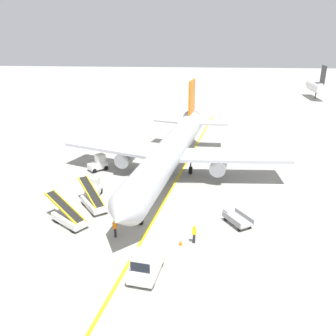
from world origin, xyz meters
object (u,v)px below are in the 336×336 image
at_px(belt_loader_aft_hold, 93,201).
at_px(safety_cone_nose_right, 181,243).
at_px(baggage_tug_by_cargo_door, 99,163).
at_px(pushback_tug, 145,265).
at_px(airliner, 171,150).
at_px(safety_cone_wingtip_left, 163,186).
at_px(ground_crew_wing_walker, 115,228).
at_px(belt_loader_forward_hold, 69,217).
at_px(safety_cone_nose_left, 142,164).
at_px(baggage_tug_near_wing, 94,188).
at_px(ground_crew_marshaller, 194,234).
at_px(safety_cone_wingtip_right, 116,163).
at_px(baggage_cart_loaded, 237,220).

height_order(belt_loader_aft_hold, safety_cone_nose_right, belt_loader_aft_hold).
bearing_deg(baggage_tug_by_cargo_door, pushback_tug, -66.60).
relative_size(pushback_tug, safety_cone_nose_right, 8.78).
distance_m(airliner, safety_cone_wingtip_left, 4.83).
xyz_separation_m(ground_crew_wing_walker, safety_cone_nose_right, (5.79, -0.79, -0.69)).
relative_size(pushback_tug, belt_loader_forward_hold, 0.81).
height_order(belt_loader_aft_hold, safety_cone_nose_left, belt_loader_aft_hold).
bearing_deg(pushback_tug, baggage_tug_near_wing, 119.67).
bearing_deg(baggage_tug_by_cargo_door, ground_crew_marshaller, -52.07).
bearing_deg(ground_crew_wing_walker, safety_cone_wingtip_left, 73.08).
relative_size(baggage_tug_near_wing, safety_cone_nose_left, 5.53).
relative_size(belt_loader_forward_hold, ground_crew_marshaller, 2.81).
height_order(ground_crew_marshaller, safety_cone_wingtip_right, ground_crew_marshaller).
height_order(ground_crew_wing_walker, safety_cone_wingtip_right, ground_crew_wing_walker).
xyz_separation_m(ground_crew_wing_walker, safety_cone_nose_left, (-0.29, 17.73, -0.69)).
height_order(belt_loader_forward_hold, baggage_cart_loaded, belt_loader_forward_hold).
bearing_deg(baggage_tug_near_wing, baggage_cart_loaded, -18.38).
height_order(baggage_cart_loaded, ground_crew_wing_walker, ground_crew_wing_walker).
bearing_deg(ground_crew_marshaller, baggage_tug_near_wing, 142.55).
bearing_deg(safety_cone_nose_left, baggage_cart_loaded, -52.59).
xyz_separation_m(baggage_tug_near_wing, safety_cone_wingtip_left, (7.33, 2.61, -0.71)).
bearing_deg(safety_cone_nose_left, safety_cone_wingtip_right, 176.80).
relative_size(airliner, ground_crew_marshaller, 20.73).
height_order(baggage_tug_near_wing, baggage_cart_loaded, baggage_tug_near_wing).
relative_size(safety_cone_nose_left, safety_cone_wingtip_right, 1.00).
height_order(airliner, ground_crew_wing_walker, airliner).
distance_m(airliner, baggage_tug_by_cargo_door, 9.91).
relative_size(pushback_tug, ground_crew_marshaller, 2.27).
height_order(belt_loader_aft_hold, baggage_cart_loaded, belt_loader_aft_hold).
bearing_deg(safety_cone_nose_right, baggage_tug_near_wing, 138.22).
height_order(baggage_tug_near_wing, safety_cone_nose_right, baggage_tug_near_wing).
distance_m(ground_crew_marshaller, safety_cone_nose_left, 19.51).
relative_size(belt_loader_aft_hold, ground_crew_wing_walker, 2.80).
xyz_separation_m(baggage_tug_near_wing, ground_crew_wing_walker, (4.09, -8.04, -0.02)).
xyz_separation_m(airliner, baggage_cart_loaded, (7.03, -11.15, -2.95)).
distance_m(belt_loader_aft_hold, baggage_cart_loaded, 14.46).
height_order(airliner, pushback_tug, airliner).
relative_size(airliner, safety_cone_wingtip_right, 80.10).
bearing_deg(ground_crew_marshaller, airliner, 101.65).
bearing_deg(safety_cone_wingtip_right, safety_cone_nose_left, -3.20).
relative_size(baggage_tug_near_wing, safety_cone_wingtip_right, 5.53).
bearing_deg(baggage_tug_near_wing, belt_loader_forward_hold, -96.39).
relative_size(baggage_tug_by_cargo_door, safety_cone_nose_left, 5.98).
xyz_separation_m(airliner, baggage_tug_near_wing, (-8.00, -6.16, -2.49)).
relative_size(ground_crew_wing_walker, safety_cone_nose_left, 3.86).
bearing_deg(airliner, safety_cone_nose_right, -82.85).
relative_size(safety_cone_nose_right, safety_cone_wingtip_right, 1.00).
bearing_deg(ground_crew_wing_walker, belt_loader_forward_hold, 159.32).
bearing_deg(safety_cone_nose_left, ground_crew_wing_walker, -89.05).
xyz_separation_m(belt_loader_forward_hold, ground_crew_wing_walker, (4.79, -1.81, 0.13)).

